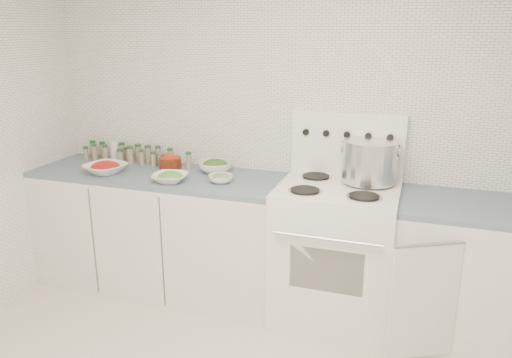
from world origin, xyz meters
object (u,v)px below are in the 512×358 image
Objects in this scene: stove at (336,249)px; bowl_tomato at (105,168)px; bowl_snowpea at (170,177)px; stock_pot at (370,159)px.

bowl_tomato is (-1.66, -0.12, 0.44)m from stove.
stove is 1.72m from bowl_tomato.
stove is 4.01× the size of bowl_tomato.
bowl_snowpea is at bearing -4.44° from bowl_tomato.
stove is at bearing -141.69° from stock_pot.
stock_pot is 1.33m from bowl_snowpea.
stock_pot is at bearing 38.31° from stove.
stock_pot is (0.17, 0.13, 0.59)m from stove.
bowl_tomato reaches higher than bowl_snowpea.
bowl_snowpea is at bearing -171.63° from stove.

